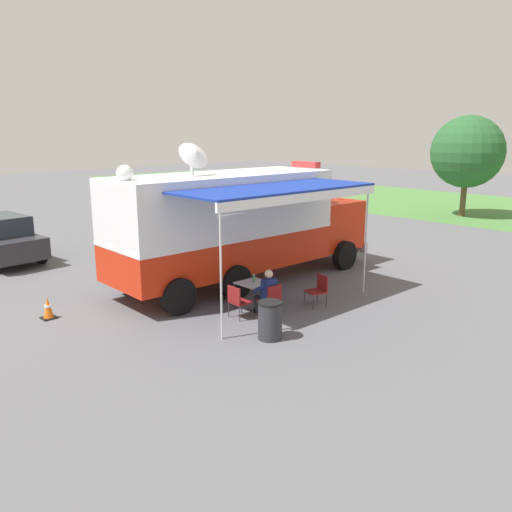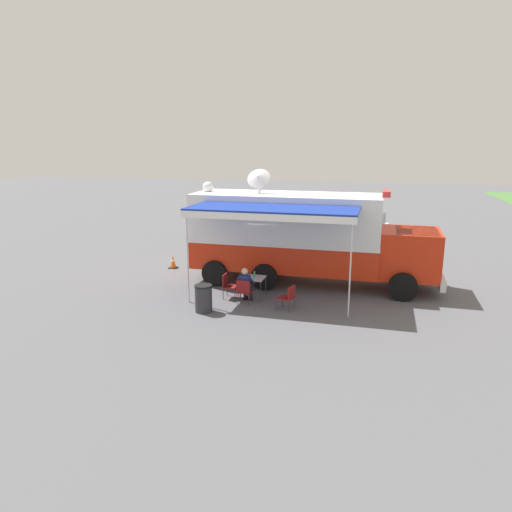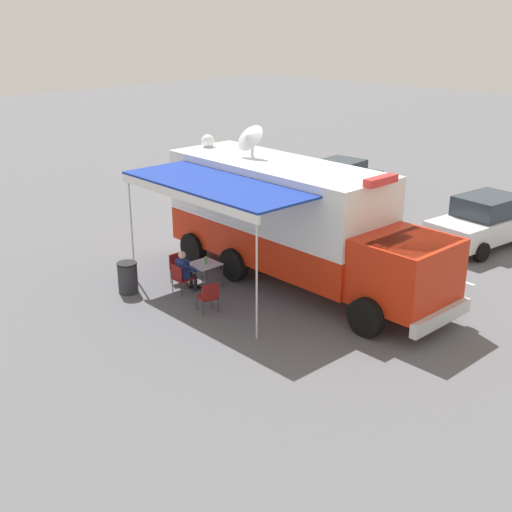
{
  "view_description": "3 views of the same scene",
  "coord_description": "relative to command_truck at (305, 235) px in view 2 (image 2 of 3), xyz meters",
  "views": [
    {
      "loc": [
        12.11,
        -10.25,
        4.76
      ],
      "look_at": [
        1.48,
        -0.01,
        1.22
      ],
      "focal_mm": 36.84,
      "sensor_mm": 36.0,
      "label": 1
    },
    {
      "loc": [
        17.89,
        2.99,
        5.41
      ],
      "look_at": [
        0.83,
        -1.01,
        1.18
      ],
      "focal_mm": 33.06,
      "sensor_mm": 36.0,
      "label": 2
    },
    {
      "loc": [
        13.77,
        13.11,
        7.59
      ],
      "look_at": [
        1.27,
        0.41,
        1.04
      ],
      "focal_mm": 46.61,
      "sensor_mm": 36.0,
      "label": 3
    }
  ],
  "objects": [
    {
      "name": "car_far_corner",
      "position": [
        -8.03,
        -4.72,
        -1.06
      ],
      "size": [
        4.33,
        2.28,
        1.76
      ],
      "color": "#2D2D33",
      "rests_on": "ground"
    },
    {
      "name": "car_behind_truck",
      "position": [
        -7.04,
        2.39,
        -1.06
      ],
      "size": [
        4.39,
        2.4,
        1.76
      ],
      "color": "silver",
      "rests_on": "ground"
    },
    {
      "name": "folding_chair_beside_table",
      "position": [
        2.43,
        -2.38,
        -1.43
      ],
      "size": [
        0.49,
        0.49,
        0.87
      ],
      "color": "maroon",
      "rests_on": "ground"
    },
    {
      "name": "folding_table",
      "position": [
        2.15,
        -1.53,
        -1.27
      ],
      "size": [
        0.82,
        0.82,
        0.73
      ],
      "color": "silver",
      "rests_on": "ground"
    },
    {
      "name": "water_bottle",
      "position": [
        2.12,
        -1.5,
        -1.11
      ],
      "size": [
        0.07,
        0.07,
        0.22
      ],
      "color": "#3F9959",
      "rests_on": "folding_table"
    },
    {
      "name": "seated_responder",
      "position": [
        2.76,
        -1.66,
        -1.29
      ],
      "size": [
        0.67,
        0.56,
        1.25
      ],
      "color": "navy",
      "rests_on": "ground"
    },
    {
      "name": "lot_stripe",
      "position": [
        -3.7,
        1.58,
        -1.94
      ],
      "size": [
        0.27,
        4.8,
        0.01
      ],
      "primitive_type": "cube",
      "rotation": [
        0.0,
        0.0,
        -0.03
      ],
      "color": "silver",
      "rests_on": "ground"
    },
    {
      "name": "trash_bin",
      "position": [
        3.99,
        -2.76,
        -1.49
      ],
      "size": [
        0.57,
        0.57,
        0.91
      ],
      "color": "#2D2D33",
      "rests_on": "ground"
    },
    {
      "name": "ground_plane",
      "position": [
        -0.06,
        -0.75,
        -1.94
      ],
      "size": [
        100.0,
        100.0,
        0.0
      ],
      "primitive_type": "plane",
      "color": "#5B5B60"
    },
    {
      "name": "command_truck",
      "position": [
        0.0,
        0.0,
        0.0
      ],
      "size": [
        5.03,
        9.56,
        4.53
      ],
      "color": "red",
      "rests_on": "ground"
    },
    {
      "name": "folding_chair_at_table",
      "position": [
        2.95,
        -1.66,
        -1.43
      ],
      "size": [
        0.49,
        0.49,
        0.87
      ],
      "color": "maroon",
      "rests_on": "ground"
    },
    {
      "name": "folding_chair_spare_by_truck",
      "position": [
        3.24,
        -0.09,
        -1.43
      ],
      "size": [
        0.6,
        0.6,
        0.87
      ],
      "color": "maroon",
      "rests_on": "ground"
    },
    {
      "name": "traffic_cone",
      "position": [
        -0.97,
        -5.93,
        -1.66
      ],
      "size": [
        0.36,
        0.36,
        0.58
      ],
      "color": "black",
      "rests_on": "ground"
    }
  ]
}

